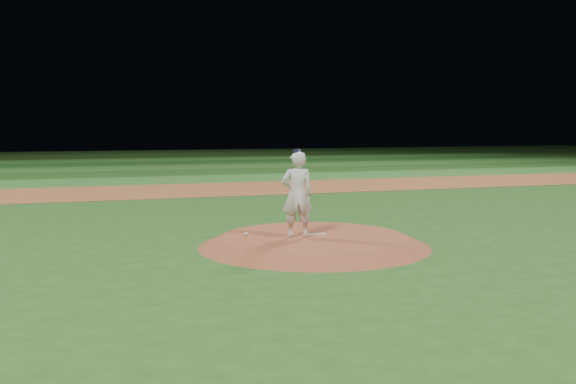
{
  "coord_description": "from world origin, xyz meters",
  "views": [
    {
      "loc": [
        -5.25,
        -14.13,
        2.88
      ],
      "look_at": [
        0.0,
        2.0,
        1.1
      ],
      "focal_mm": 40.0,
      "sensor_mm": 36.0,
      "label": 1
    }
  ],
  "objects_px": {
    "pitching_rubber": "(315,234)",
    "pitchers_mound": "(314,241)",
    "rosin_bag": "(246,234)",
    "pitcher_on_mound": "(297,194)"
  },
  "relations": [
    {
      "from": "pitchers_mound",
      "to": "rosin_bag",
      "type": "distance_m",
      "value": 1.64
    },
    {
      "from": "rosin_bag",
      "to": "pitchers_mound",
      "type": "bearing_deg",
      "value": -21.8
    },
    {
      "from": "pitchers_mound",
      "to": "pitching_rubber",
      "type": "relative_size",
      "value": 10.2
    },
    {
      "from": "pitching_rubber",
      "to": "rosin_bag",
      "type": "xyz_separation_m",
      "value": [
        -1.6,
        0.49,
        0.02
      ]
    },
    {
      "from": "rosin_bag",
      "to": "pitcher_on_mound",
      "type": "height_order",
      "value": "pitcher_on_mound"
    },
    {
      "from": "pitching_rubber",
      "to": "pitchers_mound",
      "type": "bearing_deg",
      "value": -126.59
    },
    {
      "from": "pitchers_mound",
      "to": "pitching_rubber",
      "type": "height_order",
      "value": "pitching_rubber"
    },
    {
      "from": "pitching_rubber",
      "to": "pitcher_on_mound",
      "type": "distance_m",
      "value": 1.15
    },
    {
      "from": "pitching_rubber",
      "to": "rosin_bag",
      "type": "relative_size",
      "value": 5.06
    },
    {
      "from": "pitchers_mound",
      "to": "pitcher_on_mound",
      "type": "xyz_separation_m",
      "value": [
        -0.44,
        -0.05,
        1.15
      ]
    }
  ]
}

